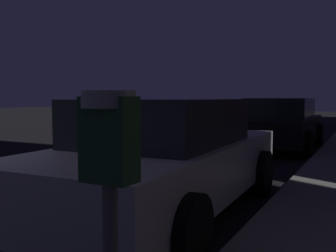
# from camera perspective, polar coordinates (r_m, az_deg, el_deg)

# --- Properties ---
(parking_meter) EXTENTS (0.19, 0.19, 1.33)m
(parking_meter) POSITION_cam_1_polar(r_m,az_deg,el_deg) (1.38, -8.66, -8.23)
(parking_meter) COLOR #59595B
(parking_meter) RESTS_ON sidewalk
(car_silver) EXTENTS (2.09, 4.54, 1.43)m
(car_silver) POSITION_cam_1_polar(r_m,az_deg,el_deg) (4.82, -0.28, -4.63)
(car_silver) COLOR #B7B7BF
(car_silver) RESTS_ON ground
(car_black) EXTENTS (2.10, 4.41, 1.43)m
(car_black) POSITION_cam_1_polar(r_m,az_deg,el_deg) (11.37, 16.31, 0.41)
(car_black) COLOR black
(car_black) RESTS_ON ground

